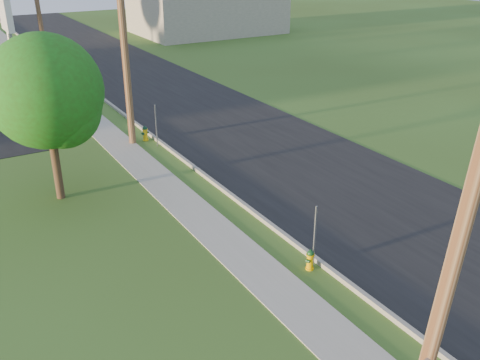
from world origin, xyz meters
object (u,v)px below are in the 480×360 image
at_px(utility_pole_near, 472,191).
at_px(hydrant_mid, 145,133).
at_px(price_pylon, 6,17).
at_px(utility_pole_mid, 124,37).
at_px(utility_pole_far, 37,3).
at_px(hydrant_far, 85,87).
at_px(tree_verge, 49,96).
at_px(hydrant_near, 310,260).

height_order(utility_pole_near, hydrant_mid, utility_pole_near).
xyz_separation_m(price_pylon, hydrant_mid, (4.56, -5.48, -5.07)).
distance_m(utility_pole_mid, utility_pole_far, 18.00).
relative_size(utility_pole_mid, hydrant_far, 12.62).
xyz_separation_m(utility_pole_near, hydrant_far, (0.62, 28.22, -4.42)).
distance_m(utility_pole_mid, hydrant_far, 11.21).
bearing_deg(utility_pole_mid, hydrant_far, 86.51).
bearing_deg(utility_pole_mid, utility_pole_far, 90.00).
bearing_deg(hydrant_far, price_pylon, -133.81).
xyz_separation_m(tree_verge, hydrant_mid, (4.97, 4.36, -3.54)).
relative_size(tree_verge, hydrant_far, 7.82).
xyz_separation_m(hydrant_near, hydrant_mid, (-0.03, 12.87, 0.04)).
distance_m(hydrant_mid, hydrant_far, 10.20).
height_order(utility_pole_near, price_pylon, utility_pole_near).
bearing_deg(price_pylon, hydrant_mid, -50.23).
xyz_separation_m(utility_pole_far, hydrant_far, (0.62, -7.78, -4.42)).
relative_size(utility_pole_mid, hydrant_near, 14.82).
xyz_separation_m(utility_pole_mid, hydrant_far, (0.62, 10.22, -4.57)).
distance_m(utility_pole_far, hydrant_far, 8.97).
relative_size(utility_pole_far, tree_verge, 1.57).
height_order(utility_pole_mid, hydrant_mid, utility_pole_mid).
relative_size(price_pylon, hydrant_near, 10.36).
xyz_separation_m(utility_pole_near, hydrant_mid, (0.66, 18.02, -4.44)).
height_order(utility_pole_mid, hydrant_near, utility_pole_mid).
bearing_deg(price_pylon, hydrant_far, 46.19).
bearing_deg(utility_pole_mid, price_pylon, 125.34).
distance_m(utility_pole_far, tree_verge, 22.77).
distance_m(utility_pole_mid, price_pylon, 6.76).
bearing_deg(utility_pole_far, tree_verge, -100.91).
bearing_deg(hydrant_far, tree_verge, -108.71).
height_order(price_pylon, tree_verge, price_pylon).
xyz_separation_m(price_pylon, tree_verge, (-0.41, -9.84, -1.53)).
bearing_deg(utility_pole_far, hydrant_mid, -87.89).
relative_size(utility_pole_far, hydrant_far, 12.24).
xyz_separation_m(utility_pole_far, price_pylon, (-3.90, -12.50, 0.63)).
relative_size(utility_pole_near, hydrant_near, 14.34).
distance_m(utility_pole_near, hydrant_near, 6.86).
height_order(hydrant_near, hydrant_far, hydrant_far).
bearing_deg(utility_pole_far, hydrant_far, -85.42).
xyz_separation_m(price_pylon, hydrant_far, (4.52, 4.72, -5.05)).
bearing_deg(price_pylon, hydrant_near, -75.96).
bearing_deg(hydrant_near, utility_pole_near, -97.64).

